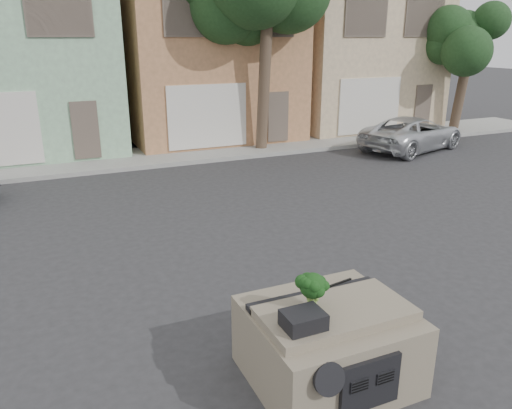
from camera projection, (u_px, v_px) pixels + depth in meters
ground_plane at (241, 282)px, 9.32m from camera, size 120.00×120.00×0.00m
sidewalk at (133, 159)px, 18.38m from camera, size 40.00×3.00×0.15m
townhouse_mint at (14, 52)px, 19.31m from camera, size 7.20×8.20×7.55m
townhouse_tan at (199, 50)px, 22.20m from camera, size 7.20×8.20×7.55m
townhouse_beige at (342, 48)px, 25.10m from camera, size 7.20×8.20×7.55m
silver_pickup at (411, 150)px, 20.15m from camera, size 5.25×3.52×1.34m
tree_near at (264, 39)px, 18.37m from camera, size 4.40×4.00×8.50m
tree_far at (463, 68)px, 22.63m from camera, size 3.20×3.00×6.00m
car_dashboard at (327, 341)px, 6.54m from camera, size 2.00×1.80×1.12m
instrument_hump at (303, 320)px, 5.81m from camera, size 0.48×0.38×0.20m
wiper_arm at (332, 285)px, 6.80m from camera, size 0.69×0.15×0.02m
broccoli at (312, 290)px, 6.19m from camera, size 0.52×0.52×0.48m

